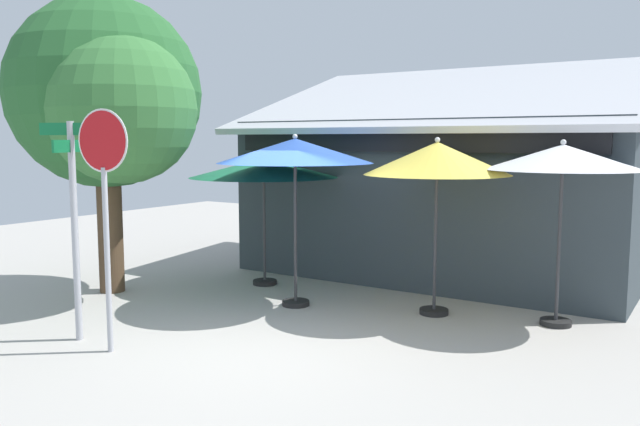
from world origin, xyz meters
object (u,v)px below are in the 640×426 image
Objects in this scene: patio_umbrella_forest_green_left at (264,169)px; patio_umbrella_mustard_right at (437,160)px; street_sign_post at (74,207)px; patio_umbrella_royal_blue_center at (295,152)px; stop_sign at (104,184)px; patio_umbrella_ivory_far_right at (563,159)px; shade_tree at (110,98)px.

patio_umbrella_forest_green_left is 3.44m from patio_umbrella_mustard_right.
patio_umbrella_royal_blue_center is (1.41, 3.02, 0.69)m from street_sign_post.
patio_umbrella_mustard_right is at bearing -3.33° from patio_umbrella_forest_green_left.
patio_umbrella_ivory_far_right is (4.46, 4.24, 0.28)m from stop_sign.
patio_umbrella_forest_green_left is at bearing 145.38° from patio_umbrella_royal_blue_center.
shade_tree is at bearing -162.16° from patio_umbrella_ivory_far_right.
stop_sign is 1.14× the size of patio_umbrella_ivory_far_right.
patio_umbrella_forest_green_left is at bearing 89.03° from street_sign_post.
stop_sign is 3.21m from patio_umbrella_royal_blue_center.
street_sign_post is 3.97m from patio_umbrella_forest_green_left.
stop_sign is 6.16m from patio_umbrella_ivory_far_right.
patio_umbrella_royal_blue_center is (0.67, 3.12, 0.35)m from stop_sign.
patio_umbrella_royal_blue_center reaches higher than patio_umbrella_forest_green_left.
patio_umbrella_mustard_right is at bearing 19.40° from shade_tree.
patio_umbrella_mustard_right is (2.75, 3.85, 0.25)m from stop_sign.
patio_umbrella_mustard_right is 1.01× the size of patio_umbrella_ivory_far_right.
patio_umbrella_forest_green_left is at bearing 99.48° from stop_sign.
stop_sign is (0.74, -0.10, 0.34)m from street_sign_post.
street_sign_post reaches higher than patio_umbrella_royal_blue_center.
street_sign_post is at bearing -132.95° from patio_umbrella_mustard_right.
street_sign_post is 1.05× the size of patio_umbrella_royal_blue_center.
street_sign_post is 6.68m from patio_umbrella_ivory_far_right.
shade_tree is at bearing -160.60° from patio_umbrella_royal_blue_center.
stop_sign is 1.13× the size of patio_umbrella_mustard_right.
stop_sign is at bearing -80.52° from patio_umbrella_forest_green_left.
shade_tree reaches higher than patio_umbrella_mustard_right.
patio_umbrella_forest_green_left is (0.07, 3.95, 0.36)m from street_sign_post.
patio_umbrella_forest_green_left is (-0.68, 4.05, 0.02)m from stop_sign.
street_sign_post is 5.16m from patio_umbrella_mustard_right.
street_sign_post reaches higher than patio_umbrella_mustard_right.
street_sign_post reaches higher than patio_umbrella_ivory_far_right.
patio_umbrella_ivory_far_right reaches higher than patio_umbrella_forest_green_left.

